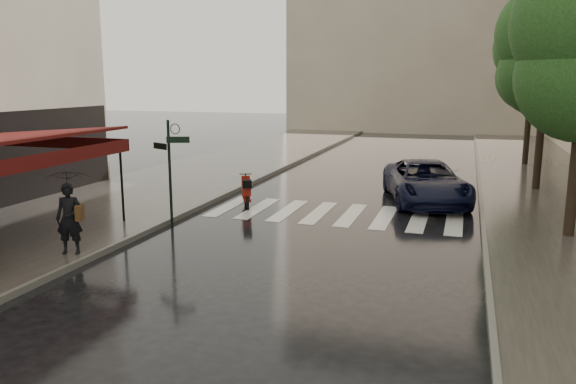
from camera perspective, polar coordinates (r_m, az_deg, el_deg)
The scene contains 13 objects.
ground at distance 13.68m, azimuth -13.43°, elevation -6.85°, with size 120.00×120.00×0.00m, color black.
sidewalk_near at distance 26.06m, azimuth -8.39°, elevation 1.99°, with size 6.00×60.00×0.12m, color #38332D.
sidewalk_far at distance 23.70m, azimuth 25.64°, elevation 0.09°, with size 5.50×60.00×0.12m, color #38332D.
curb_near at distance 24.88m, azimuth -2.06°, elevation 1.70°, with size 0.12×60.00×0.16m, color #595651.
curb_far at distance 23.46m, azimuth 18.87°, elevation 0.53°, with size 0.12×60.00×0.16m, color #595651.
crosswalk at distance 18.01m, azimuth 4.78°, elevation -2.21°, with size 7.85×3.20×0.01m.
signpost at distance 16.39m, azimuth -11.92°, elevation 2.76°, with size 1.17×0.29×3.10m.
backdrop_building at distance 49.59m, azimuth 13.76°, elevation 17.62°, with size 22.00×6.00×20.00m, color tan.
tree_mid at distance 23.29m, azimuth 24.93°, elevation 13.68°, with size 3.80×3.80×8.34m.
tree_far at distance 30.26m, azimuth 23.68°, elevation 12.71°, with size 3.80×3.80×8.16m.
pedestrian_with_umbrella at distance 14.10m, azimuth -21.53°, elevation 0.60°, with size 1.30×1.31×2.48m.
scooter at distance 18.99m, azimuth -4.24°, elevation -0.05°, with size 0.83×1.46×1.03m.
parked_car at distance 20.10m, azimuth 13.83°, elevation 1.01°, with size 2.42×5.24×1.46m, color black.
Camera 1 is at (6.85, -11.09, 4.16)m, focal length 35.00 mm.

